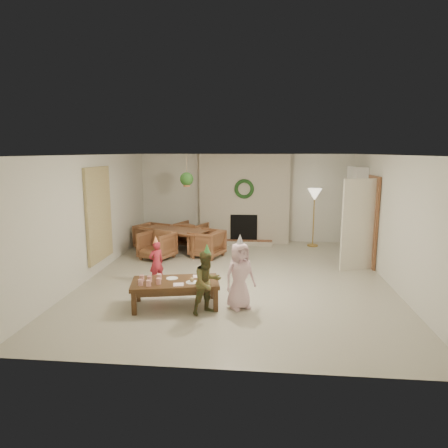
# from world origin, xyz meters

# --- Properties ---
(floor) EXTENTS (7.00, 7.00, 0.00)m
(floor) POSITION_xyz_m (0.00, 0.00, 0.00)
(floor) COLOR #B7B29E
(floor) RESTS_ON ground
(ceiling) EXTENTS (7.00, 7.00, 0.00)m
(ceiling) POSITION_xyz_m (0.00, 0.00, 2.50)
(ceiling) COLOR white
(ceiling) RESTS_ON wall_back
(wall_back) EXTENTS (7.00, 0.00, 7.00)m
(wall_back) POSITION_xyz_m (0.00, 3.50, 1.25)
(wall_back) COLOR silver
(wall_back) RESTS_ON floor
(wall_front) EXTENTS (7.00, 0.00, 7.00)m
(wall_front) POSITION_xyz_m (0.00, -3.50, 1.25)
(wall_front) COLOR silver
(wall_front) RESTS_ON floor
(wall_left) EXTENTS (0.00, 7.00, 7.00)m
(wall_left) POSITION_xyz_m (-3.00, 0.00, 1.25)
(wall_left) COLOR silver
(wall_left) RESTS_ON floor
(wall_right) EXTENTS (0.00, 7.00, 7.00)m
(wall_right) POSITION_xyz_m (3.00, 0.00, 1.25)
(wall_right) COLOR silver
(wall_right) RESTS_ON floor
(fireplace_mass) EXTENTS (2.50, 0.40, 2.50)m
(fireplace_mass) POSITION_xyz_m (0.00, 3.30, 1.25)
(fireplace_mass) COLOR #542116
(fireplace_mass) RESTS_ON floor
(fireplace_hearth) EXTENTS (1.60, 0.30, 0.12)m
(fireplace_hearth) POSITION_xyz_m (0.00, 2.95, 0.06)
(fireplace_hearth) COLOR brown
(fireplace_hearth) RESTS_ON floor
(fireplace_firebox) EXTENTS (0.75, 0.12, 0.75)m
(fireplace_firebox) POSITION_xyz_m (0.00, 3.12, 0.45)
(fireplace_firebox) COLOR black
(fireplace_firebox) RESTS_ON floor
(fireplace_wreath) EXTENTS (0.54, 0.10, 0.54)m
(fireplace_wreath) POSITION_xyz_m (0.00, 3.07, 1.55)
(fireplace_wreath) COLOR #163B17
(fireplace_wreath) RESTS_ON fireplace_mass
(floor_lamp_base) EXTENTS (0.30, 0.30, 0.03)m
(floor_lamp_base) POSITION_xyz_m (1.91, 3.00, 0.02)
(floor_lamp_base) COLOR gold
(floor_lamp_base) RESTS_ON floor
(floor_lamp_post) EXTENTS (0.03, 0.03, 1.42)m
(floor_lamp_post) POSITION_xyz_m (1.91, 3.00, 0.74)
(floor_lamp_post) COLOR gold
(floor_lamp_post) RESTS_ON floor
(floor_lamp_shade) EXTENTS (0.38, 0.38, 0.32)m
(floor_lamp_shade) POSITION_xyz_m (1.91, 3.00, 1.42)
(floor_lamp_shade) COLOR beige
(floor_lamp_shade) RESTS_ON floor_lamp_post
(bookshelf_carcass) EXTENTS (0.30, 1.00, 2.20)m
(bookshelf_carcass) POSITION_xyz_m (2.84, 2.30, 1.10)
(bookshelf_carcass) COLOR white
(bookshelf_carcass) RESTS_ON floor
(bookshelf_shelf_a) EXTENTS (0.30, 0.92, 0.03)m
(bookshelf_shelf_a) POSITION_xyz_m (2.82, 2.30, 0.45)
(bookshelf_shelf_a) COLOR white
(bookshelf_shelf_a) RESTS_ON bookshelf_carcass
(bookshelf_shelf_b) EXTENTS (0.30, 0.92, 0.03)m
(bookshelf_shelf_b) POSITION_xyz_m (2.82, 2.30, 0.85)
(bookshelf_shelf_b) COLOR white
(bookshelf_shelf_b) RESTS_ON bookshelf_carcass
(bookshelf_shelf_c) EXTENTS (0.30, 0.92, 0.03)m
(bookshelf_shelf_c) POSITION_xyz_m (2.82, 2.30, 1.25)
(bookshelf_shelf_c) COLOR white
(bookshelf_shelf_c) RESTS_ON bookshelf_carcass
(bookshelf_shelf_d) EXTENTS (0.30, 0.92, 0.03)m
(bookshelf_shelf_d) POSITION_xyz_m (2.82, 2.30, 1.65)
(bookshelf_shelf_d) COLOR white
(bookshelf_shelf_d) RESTS_ON bookshelf_carcass
(books_row_lower) EXTENTS (0.20, 0.40, 0.24)m
(books_row_lower) POSITION_xyz_m (2.80, 2.15, 0.59)
(books_row_lower) COLOR #AC271F
(books_row_lower) RESTS_ON bookshelf_shelf_a
(books_row_mid) EXTENTS (0.20, 0.44, 0.24)m
(books_row_mid) POSITION_xyz_m (2.80, 2.35, 0.99)
(books_row_mid) COLOR navy
(books_row_mid) RESTS_ON bookshelf_shelf_b
(books_row_upper) EXTENTS (0.20, 0.36, 0.22)m
(books_row_upper) POSITION_xyz_m (2.80, 2.20, 1.38)
(books_row_upper) COLOR #B87127
(books_row_upper) RESTS_ON bookshelf_shelf_c
(door_frame) EXTENTS (0.05, 0.86, 2.04)m
(door_frame) POSITION_xyz_m (2.96, 1.20, 1.02)
(door_frame) COLOR brown
(door_frame) RESTS_ON floor
(door_leaf) EXTENTS (0.77, 0.32, 2.00)m
(door_leaf) POSITION_xyz_m (2.58, 0.82, 1.00)
(door_leaf) COLOR beige
(door_leaf) RESTS_ON floor
(curtain_panel) EXTENTS (0.06, 1.20, 2.00)m
(curtain_panel) POSITION_xyz_m (-2.96, 0.20, 1.25)
(curtain_panel) COLOR #C7C08D
(curtain_panel) RESTS_ON wall_left
(dining_table) EXTENTS (1.97, 1.56, 0.61)m
(dining_table) POSITION_xyz_m (-1.71, 1.96, 0.30)
(dining_table) COLOR brown
(dining_table) RESTS_ON floor
(dining_chair_near) EXTENTS (0.95, 0.96, 0.67)m
(dining_chair_near) POSITION_xyz_m (-2.01, 1.26, 0.34)
(dining_chair_near) COLOR brown
(dining_chair_near) RESTS_ON floor
(dining_chair_far) EXTENTS (0.95, 0.96, 0.67)m
(dining_chair_far) POSITION_xyz_m (-1.41, 2.66, 0.34)
(dining_chair_far) COLOR brown
(dining_chair_far) RESTS_ON floor
(dining_chair_left) EXTENTS (0.96, 0.95, 0.67)m
(dining_chair_left) POSITION_xyz_m (-2.41, 2.26, 0.34)
(dining_chair_left) COLOR brown
(dining_chair_left) RESTS_ON floor
(dining_chair_right) EXTENTS (0.96, 0.95, 0.67)m
(dining_chair_right) POSITION_xyz_m (-0.84, 1.59, 0.34)
(dining_chair_right) COLOR brown
(dining_chair_right) RESTS_ON floor
(hanging_plant_cord) EXTENTS (0.01, 0.01, 0.70)m
(hanging_plant_cord) POSITION_xyz_m (-1.30, 1.50, 2.15)
(hanging_plant_cord) COLOR tan
(hanging_plant_cord) RESTS_ON ceiling
(hanging_plant_pot) EXTENTS (0.16, 0.16, 0.12)m
(hanging_plant_pot) POSITION_xyz_m (-1.30, 1.50, 1.80)
(hanging_plant_pot) COLOR #A65E35
(hanging_plant_pot) RESTS_ON hanging_plant_cord
(hanging_plant_foliage) EXTENTS (0.32, 0.32, 0.32)m
(hanging_plant_foliage) POSITION_xyz_m (-1.30, 1.50, 1.92)
(hanging_plant_foliage) COLOR #1F4A18
(hanging_plant_foliage) RESTS_ON hanging_plant_pot
(coffee_table_top) EXTENTS (1.55, 0.99, 0.07)m
(coffee_table_top) POSITION_xyz_m (-0.92, -1.61, 0.41)
(coffee_table_top) COLOR #4B2F19
(coffee_table_top) RESTS_ON floor
(coffee_table_apron) EXTENTS (1.42, 0.86, 0.09)m
(coffee_table_apron) POSITION_xyz_m (-0.92, -1.61, 0.33)
(coffee_table_apron) COLOR #4B2F19
(coffee_table_apron) RESTS_ON floor
(coffee_leg_fl) EXTENTS (0.09, 0.09, 0.38)m
(coffee_leg_fl) POSITION_xyz_m (-1.50, -2.03, 0.19)
(coffee_leg_fl) COLOR #4B2F19
(coffee_leg_fl) RESTS_ON floor
(coffee_leg_fr) EXTENTS (0.09, 0.09, 0.38)m
(coffee_leg_fr) POSITION_xyz_m (-0.23, -1.76, 0.19)
(coffee_leg_fr) COLOR #4B2F19
(coffee_leg_fr) RESTS_ON floor
(coffee_leg_bl) EXTENTS (0.09, 0.09, 0.38)m
(coffee_leg_bl) POSITION_xyz_m (-1.62, -1.45, 0.19)
(coffee_leg_bl) COLOR #4B2F19
(coffee_leg_bl) RESTS_ON floor
(coffee_leg_br) EXTENTS (0.09, 0.09, 0.38)m
(coffee_leg_br) POSITION_xyz_m (-0.35, -1.19, 0.19)
(coffee_leg_br) COLOR #4B2F19
(coffee_leg_br) RESTS_ON floor
(cup_a) EXTENTS (0.09, 0.09, 0.10)m
(cup_a) POSITION_xyz_m (-1.43, -1.88, 0.49)
(cup_a) COLOR white
(cup_a) RESTS_ON coffee_table_top
(cup_b) EXTENTS (0.09, 0.09, 0.10)m
(cup_b) POSITION_xyz_m (-1.48, -1.67, 0.49)
(cup_b) COLOR white
(cup_b) RESTS_ON coffee_table_top
(cup_c) EXTENTS (0.09, 0.09, 0.10)m
(cup_c) POSITION_xyz_m (-1.29, -1.91, 0.49)
(cup_c) COLOR white
(cup_c) RESTS_ON coffee_table_top
(cup_d) EXTENTS (0.09, 0.09, 0.10)m
(cup_d) POSITION_xyz_m (-1.34, -1.69, 0.49)
(cup_d) COLOR white
(cup_d) RESTS_ON coffee_table_top
(cup_e) EXTENTS (0.09, 0.09, 0.10)m
(cup_e) POSITION_xyz_m (-1.16, -1.79, 0.49)
(cup_e) COLOR white
(cup_e) RESTS_ON coffee_table_top
(cup_f) EXTENTS (0.09, 0.09, 0.10)m
(cup_f) POSITION_xyz_m (-1.20, -1.58, 0.49)
(cup_f) COLOR white
(cup_f) RESTS_ON coffee_table_top
(plate_a) EXTENTS (0.23, 0.23, 0.01)m
(plate_a) POSITION_xyz_m (-1.00, -1.49, 0.45)
(plate_a) COLOR white
(plate_a) RESTS_ON coffee_table_top
(plate_b) EXTENTS (0.23, 0.23, 0.01)m
(plate_b) POSITION_xyz_m (-0.63, -1.66, 0.45)
(plate_b) COLOR white
(plate_b) RESTS_ON coffee_table_top
(plate_c) EXTENTS (0.23, 0.23, 0.01)m
(plate_c) POSITION_xyz_m (-0.46, -1.40, 0.45)
(plate_c) COLOR white
(plate_c) RESTS_ON coffee_table_top
(food_scoop) EXTENTS (0.09, 0.09, 0.08)m
(food_scoop) POSITION_xyz_m (-0.63, -1.66, 0.49)
(food_scoop) COLOR tan
(food_scoop) RESTS_ON plate_b
(napkin_left) EXTENTS (0.20, 0.20, 0.01)m
(napkin_left) POSITION_xyz_m (-0.83, -1.79, 0.44)
(napkin_left) COLOR #F7B6C4
(napkin_left) RESTS_ON coffee_table_top
(napkin_right) EXTENTS (0.20, 0.20, 0.01)m
(napkin_right) POSITION_xyz_m (-0.59, -1.34, 0.44)
(napkin_right) COLOR #F7B6C4
(napkin_right) RESTS_ON coffee_table_top
(child_red) EXTENTS (0.37, 0.36, 0.85)m
(child_red) POSITION_xyz_m (-1.54, -0.52, 0.43)
(child_red) COLOR #AC2433
(child_red) RESTS_ON floor
(party_hat_red) EXTENTS (0.15, 0.15, 0.16)m
(party_hat_red) POSITION_xyz_m (-1.54, -0.52, 0.89)
(party_hat_red) COLOR #FECF54
(party_hat_red) RESTS_ON child_red
(child_plaid) EXTENTS (0.63, 0.62, 1.03)m
(child_plaid) POSITION_xyz_m (-0.35, -1.86, 0.51)
(child_plaid) COLOR brown
(child_plaid) RESTS_ON floor
(party_hat_plaid) EXTENTS (0.16, 0.16, 0.17)m
(party_hat_plaid) POSITION_xyz_m (-0.35, -1.86, 1.07)
(party_hat_plaid) COLOR #4CB24F
(party_hat_plaid) RESTS_ON child_plaid
(child_pink) EXTENTS (0.65, 0.60, 1.11)m
(child_pink) POSITION_xyz_m (0.15, -1.58, 0.56)
(child_pink) COLOR #F6C5D1
(child_pink) RESTS_ON floor
(party_hat_pink) EXTENTS (0.19, 0.19, 0.20)m
(party_hat_pink) POSITION_xyz_m (0.15, -1.58, 1.16)
(party_hat_pink) COLOR silver
(party_hat_pink) RESTS_ON child_pink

